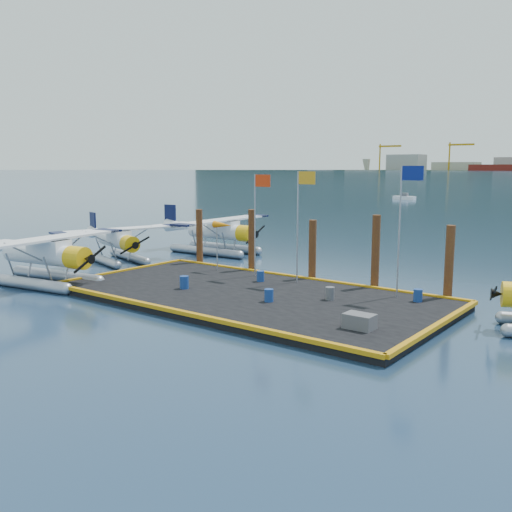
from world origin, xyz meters
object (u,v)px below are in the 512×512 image
Objects in this scene: drum_4 at (418,295)px; seaplane_b at (117,243)px; seaplane_a at (44,258)px; drum_5 at (260,276)px; piling_1 at (252,243)px; piling_3 at (375,255)px; flagpole_red at (258,209)px; piling_2 at (312,252)px; flagpole_blue at (404,212)px; drum_3 at (184,282)px; seaplane_c at (219,234)px; drum_2 at (330,293)px; piling_0 at (199,239)px; drum_1 at (269,295)px; piling_4 at (449,265)px; crate at (359,321)px; flagpole_yellow at (301,210)px; windsock at (223,226)px.

seaplane_b is at bearing -179.80° from drum_4.
drum_5 is at bearing 114.65° from seaplane_a.
piling_1 is 8.50m from piling_3.
piling_1 is (-11.73, 1.94, 1.40)m from drum_4.
piling_2 is at bearing 29.80° from flagpole_red.
seaplane_a is at bearing -149.04° from piling_3.
flagpole_blue is 11.12m from piling_1.
drum_5 is (2.08, 4.01, -0.04)m from drum_3.
seaplane_c is 17.10m from piling_3.
flagpole_red is at bearing -166.75° from piling_3.
drum_2 is at bearing -48.93° from piling_2.
drum_1 is at bearing -31.11° from piling_0.
piling_0 is 1.00× the size of piling_4.
flagpole_blue is (2.54, 2.60, 3.97)m from drum_2.
crate is 18.01m from piling_0.
drum_1 is (13.67, -11.93, -0.90)m from seaplane_c.
piling_0 is at bearing 180.00° from piling_2.
seaplane_a reaches higher than seaplane_c.
crate is (-0.07, -5.90, -0.00)m from drum_4.
drum_1 is 5.83m from crate.
drum_1 is at bearing -134.54° from flagpole_blue.
seaplane_a is at bearing -139.19° from flagpole_red.
flagpole_blue is 1.55× the size of piling_1.
drum_5 is at bearing -44.57° from piling_1.
flagpole_yellow reaches higher than seaplane_b.
piling_0 reaches higher than drum_4.
drum_1 is 9.16m from piling_4.
windsock reaches higher than drum_2.
drum_1 is 7.40m from flagpole_red.
flagpole_blue is (8.99, -0.00, 0.29)m from flagpole_red.
crate is 7.99m from piling_4.
seaplane_b reaches higher than drum_3.
seaplane_c is at bearing 138.89° from drum_1.
drum_2 is 4.45m from piling_3.
crate is at bearing -81.26° from flagpole_blue.
drum_4 is 5.90m from crate.
piling_0 is at bearing 124.58° from seaplane_b.
piling_2 is (12.19, 9.71, 0.26)m from seaplane_a.
flagpole_blue is (10.02, 5.12, 3.95)m from drum_3.
seaplane_b is 22.48m from drum_4.
piling_3 is at bearing 111.74° from seaplane_a.
seaplane_c is 9.48m from piling_1.
seaplane_c is 17.24× the size of drum_5.
windsock is at bearing -163.85° from piling_2.
flagpole_red is at bearing 0.00° from windsock.
drum_2 reaches higher than drum_5.
piling_1 is at bearing 51.34° from seaplane_c.
seaplane_a reaches higher than drum_5.
seaplane_a is 1.03× the size of seaplane_c.
seaplane_c is 18.17m from drum_1.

